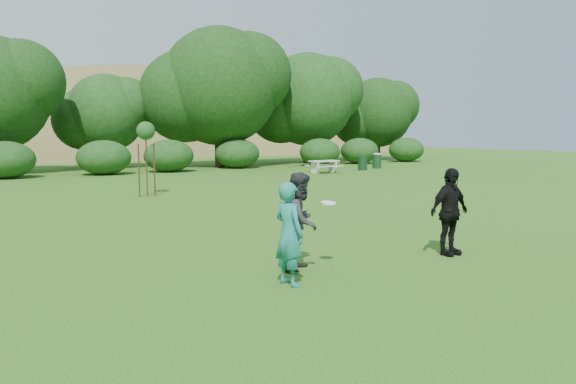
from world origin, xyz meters
The scene contains 11 objects.
ground centered at (0.00, 0.00, 0.00)m, with size 120.00×120.00×0.00m, color #19470C.
player_teal centered at (-2.00, -0.24, 0.84)m, with size 0.61×0.40×1.67m, color #1B7973.
player_grey centered at (-1.28, 0.52, 0.87)m, with size 0.85×0.66×1.75m, color #28282B.
player_black centered at (1.89, -0.06, 0.88)m, with size 1.03×0.43×1.75m, color black.
trash_can_near centered at (16.36, 20.22, 0.45)m, with size 0.60×0.60×0.90m, color #12321B.
frisbee centered at (-0.90, 0.21, 1.21)m, with size 0.27×0.27×0.05m.
sapling centered at (0.01, 13.20, 2.42)m, with size 0.70×0.70×2.85m.
picnic_table centered at (12.79, 19.47, 0.52)m, with size 1.80×1.48×0.76m.
trash_can_lidded centered at (18.33, 21.11, 0.54)m, with size 0.60×0.60×1.05m.
hillside centered at (-0.56, 68.45, -11.97)m, with size 150.00×72.00×52.00m.
tree_row centered at (3.23, 28.68, 4.87)m, with size 53.92×10.38×9.62m.
Camera 1 is at (-6.69, -7.75, 2.47)m, focal length 35.00 mm.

